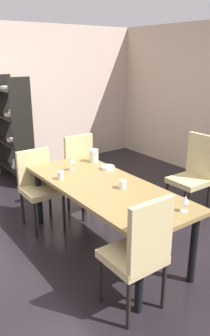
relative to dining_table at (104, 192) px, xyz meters
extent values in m
cube|color=black|center=(-0.35, -0.23, -0.68)|extent=(5.65, 6.27, 0.02)
cube|color=beige|center=(-1.84, 2.85, 0.61)|extent=(2.68, 0.10, 2.57)
cube|color=olive|center=(0.00, 0.00, 0.06)|extent=(2.09, 0.86, 0.04)
cylinder|color=black|center=(-0.94, 0.33, -0.32)|extent=(0.07, 0.07, 0.72)
cylinder|color=black|center=(0.94, 0.33, -0.32)|extent=(0.07, 0.07, 0.72)
cylinder|color=black|center=(-0.94, -0.33, -0.32)|extent=(0.07, 0.07, 0.72)
cylinder|color=black|center=(0.94, -0.33, -0.32)|extent=(0.07, 0.07, 0.72)
cube|color=tan|center=(0.85, -0.33, -0.19)|extent=(0.44, 0.44, 0.07)
cube|color=tan|center=(1.05, -0.33, 0.09)|extent=(0.05, 0.42, 0.57)
cylinder|color=black|center=(0.66, -0.52, -0.45)|extent=(0.04, 0.04, 0.44)
cylinder|color=black|center=(0.66, -0.14, -0.45)|extent=(0.04, 0.04, 0.44)
cylinder|color=black|center=(1.04, -0.52, -0.45)|extent=(0.04, 0.04, 0.44)
cylinder|color=black|center=(1.04, -0.14, -0.45)|extent=(0.04, 0.04, 0.44)
cube|color=tan|center=(-0.01, 1.36, -0.19)|extent=(0.44, 0.44, 0.07)
cube|color=tan|center=(-0.01, 1.56, 0.10)|extent=(0.42, 0.05, 0.60)
cylinder|color=black|center=(0.18, 1.17, -0.45)|extent=(0.04, 0.04, 0.44)
cylinder|color=black|center=(-0.20, 1.17, -0.45)|extent=(0.04, 0.04, 0.44)
cylinder|color=black|center=(0.18, 1.55, -0.45)|extent=(0.04, 0.04, 0.44)
cylinder|color=black|center=(-0.20, 1.55, -0.45)|extent=(0.04, 0.04, 0.44)
cube|color=tan|center=(-0.85, 0.33, -0.19)|extent=(0.44, 0.44, 0.07)
cube|color=tan|center=(-1.05, 0.33, 0.08)|extent=(0.05, 0.42, 0.56)
cylinder|color=black|center=(-0.66, 0.52, -0.45)|extent=(0.04, 0.04, 0.44)
cylinder|color=black|center=(-0.66, 0.14, -0.45)|extent=(0.04, 0.04, 0.44)
cylinder|color=black|center=(-1.04, 0.52, -0.45)|extent=(0.04, 0.04, 0.44)
cylinder|color=black|center=(-1.04, 0.14, -0.45)|extent=(0.04, 0.04, 0.44)
cube|color=tan|center=(-0.85, -0.33, -0.19)|extent=(0.44, 0.44, 0.07)
cube|color=tan|center=(-1.05, -0.33, 0.04)|extent=(0.05, 0.42, 0.47)
cylinder|color=black|center=(-0.66, -0.14, -0.45)|extent=(0.04, 0.04, 0.44)
cylinder|color=black|center=(-0.66, -0.52, -0.45)|extent=(0.04, 0.04, 0.44)
cylinder|color=black|center=(-1.04, -0.14, -0.45)|extent=(0.04, 0.04, 0.44)
cylinder|color=black|center=(-1.04, -0.52, -0.45)|extent=(0.04, 0.04, 0.44)
cube|color=black|center=(-3.00, 0.02, 0.19)|extent=(0.05, 0.33, 1.73)
cube|color=black|center=(-2.20, 0.02, 0.19)|extent=(0.05, 0.33, 1.73)
cube|color=black|center=(-2.60, 0.02, -0.46)|extent=(0.84, 0.33, 0.02)
cylinder|color=beige|center=(-2.58, 0.02, -0.43)|extent=(0.20, 0.20, 0.02)
cylinder|color=silver|center=(-2.68, 0.02, -0.39)|extent=(0.09, 0.09, 0.11)
cube|color=black|center=(-2.60, 0.02, -0.02)|extent=(0.84, 0.33, 0.02)
cylinder|color=white|center=(-2.73, 0.02, 0.01)|extent=(0.17, 0.17, 0.04)
cylinder|color=white|center=(-2.56, 0.02, 0.03)|extent=(0.08, 0.08, 0.09)
cube|color=black|center=(-2.60, 0.02, 0.41)|extent=(0.84, 0.33, 0.02)
cylinder|color=white|center=(-2.66, 0.02, 0.44)|extent=(0.21, 0.21, 0.04)
cylinder|color=white|center=(-2.61, 0.02, 0.48)|extent=(0.09, 0.09, 0.11)
cube|color=black|center=(-2.60, 0.02, 0.84)|extent=(0.84, 0.33, 0.02)
cylinder|color=beige|center=(-2.72, 0.02, 0.87)|extent=(0.21, 0.21, 0.04)
cylinder|color=beige|center=(-2.57, 0.02, 0.88)|extent=(0.11, 0.11, 0.05)
cylinder|color=silver|center=(-0.59, -0.04, 0.08)|extent=(0.06, 0.06, 0.00)
cylinder|color=silver|center=(-0.59, -0.04, 0.13)|extent=(0.01, 0.01, 0.09)
cone|color=silver|center=(-0.59, -0.04, 0.21)|extent=(0.07, 0.07, 0.07)
cylinder|color=silver|center=(0.90, 0.21, 0.08)|extent=(0.07, 0.07, 0.00)
cylinder|color=silver|center=(0.90, 0.21, 0.12)|extent=(0.01, 0.01, 0.08)
cone|color=silver|center=(0.90, 0.21, 0.20)|extent=(0.07, 0.07, 0.07)
cylinder|color=silver|center=(-0.38, 0.32, 0.10)|extent=(0.16, 0.16, 0.04)
cylinder|color=silver|center=(-0.41, -0.29, 0.13)|extent=(0.07, 0.07, 0.09)
cylinder|color=white|center=(0.18, 0.09, 0.13)|extent=(0.08, 0.08, 0.09)
cylinder|color=silver|center=(-0.71, 0.35, 0.16)|extent=(0.12, 0.12, 0.16)
cone|color=silver|center=(-0.66, 0.35, 0.23)|extent=(0.04, 0.04, 0.03)
camera|label=1|loc=(2.58, -1.85, 1.37)|focal=35.00mm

